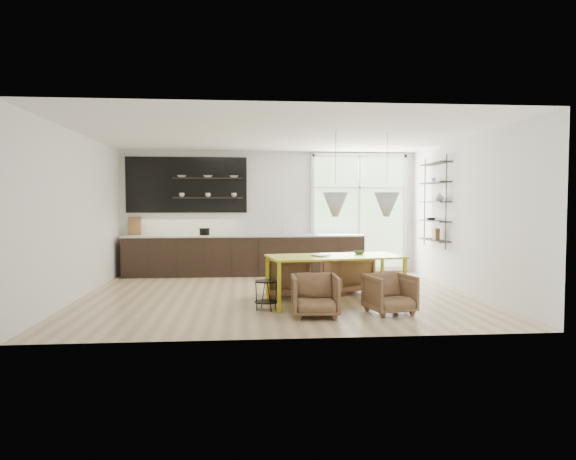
% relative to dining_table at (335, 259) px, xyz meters
% --- Properties ---
extents(room, '(7.02, 6.01, 2.91)m').
position_rel_dining_table_xyz_m(room, '(-0.30, 1.94, 0.71)').
color(room, '#D4AF8C').
rests_on(room, ground).
extents(kitchen_run, '(5.54, 0.69, 2.75)m').
position_rel_dining_table_xyz_m(kitchen_run, '(-1.58, 3.53, -0.15)').
color(kitchen_run, black).
rests_on(kitchen_run, ground).
extents(right_shelving, '(0.26, 1.22, 1.90)m').
position_rel_dining_table_xyz_m(right_shelving, '(2.48, 2.02, 0.90)').
color(right_shelving, black).
rests_on(right_shelving, ground).
extents(dining_table, '(2.32, 1.31, 0.80)m').
position_rel_dining_table_xyz_m(dining_table, '(0.00, 0.00, 0.00)').
color(dining_table, '#C9C612').
rests_on(dining_table, ground).
extents(armchair_back_left, '(0.82, 0.84, 0.72)m').
position_rel_dining_table_xyz_m(armchair_back_left, '(-0.73, 0.68, -0.39)').
color(armchair_back_left, brown).
rests_on(armchair_back_left, ground).
extents(armchair_back_right, '(0.96, 0.97, 0.69)m').
position_rel_dining_table_xyz_m(armchair_back_right, '(0.42, 1.01, -0.40)').
color(armchair_back_right, brown).
rests_on(armchair_back_right, ground).
extents(armchair_front_left, '(0.69, 0.71, 0.62)m').
position_rel_dining_table_xyz_m(armchair_front_left, '(-0.47, -0.94, -0.44)').
color(armchair_front_left, brown).
rests_on(armchair_front_left, ground).
extents(armchair_front_right, '(0.78, 0.79, 0.60)m').
position_rel_dining_table_xyz_m(armchair_front_right, '(0.70, -0.84, -0.45)').
color(armchair_front_right, brown).
rests_on(armchair_front_right, ground).
extents(wire_stool, '(0.37, 0.37, 0.46)m').
position_rel_dining_table_xyz_m(wire_stool, '(-1.16, -0.42, -0.45)').
color(wire_stool, black).
rests_on(wire_stool, ground).
extents(table_book, '(0.32, 0.36, 0.03)m').
position_rel_dining_table_xyz_m(table_book, '(-0.35, -0.12, 0.07)').
color(table_book, white).
rests_on(table_book, dining_table).
extents(table_bowl, '(0.25, 0.25, 0.06)m').
position_rel_dining_table_xyz_m(table_bowl, '(0.46, 0.22, 0.08)').
color(table_bowl, '#49734D').
rests_on(table_bowl, dining_table).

